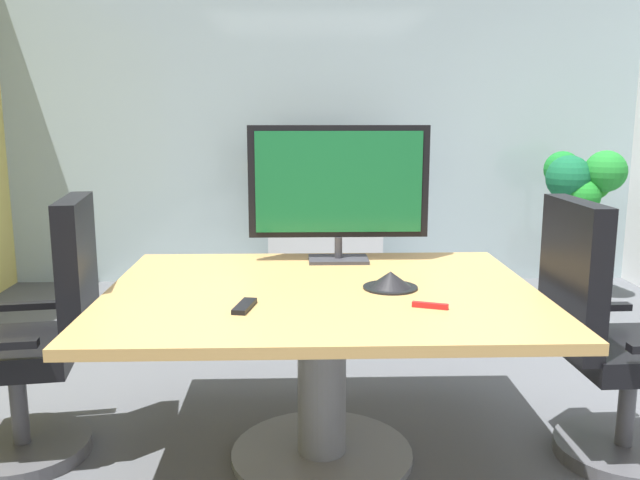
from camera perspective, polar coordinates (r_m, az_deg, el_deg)
name	(u,v)px	position (r m, az deg, el deg)	size (l,w,h in m)	color
wall_back_glass_partition	(323,125)	(5.67, 0.29, 9.73)	(5.31, 0.10, 2.63)	#9EB2B7
conference_table	(322,332)	(2.75, 0.16, -7.78)	(1.71, 1.36, 0.73)	#B2894C
office_chair_left	(39,351)	(3.04, -22.73, -8.69)	(0.62, 0.60, 1.09)	#4C4C51
office_chair_right	(609,355)	(3.01, 23.28, -8.92)	(0.60, 0.58, 1.09)	#4C4C51
tv_monitor	(339,185)	(3.14, 1.59, 4.65)	(0.84, 0.18, 0.64)	#333338
wall_display_unit	(325,236)	(5.41, 0.45, 0.33)	(1.20, 0.36, 1.31)	#B7BABC
potted_plant	(583,197)	(5.47, 21.39, 3.38)	(0.57, 0.54, 1.15)	brown
conference_phone	(390,281)	(2.71, 5.99, -3.47)	(0.22, 0.22, 0.07)	black
remote_control	(245,306)	(2.44, -6.42, -5.59)	(0.05, 0.17, 0.02)	black
whiteboard_marker	(430,305)	(2.46, 9.32, -5.50)	(0.13, 0.02, 0.02)	red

